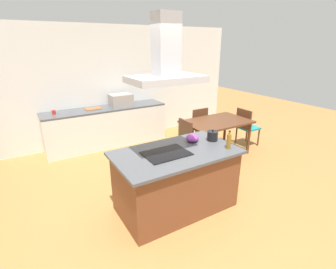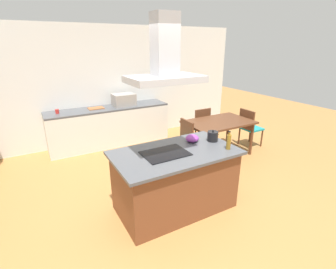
# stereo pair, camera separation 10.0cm
# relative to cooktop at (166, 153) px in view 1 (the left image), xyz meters

# --- Properties ---
(ground) EXTENTS (16.00, 16.00, 0.00)m
(ground) POSITION_rel_cooktop_xyz_m (0.16, 1.50, -0.91)
(ground) COLOR #AD753D
(wall_back) EXTENTS (7.20, 0.10, 2.70)m
(wall_back) POSITION_rel_cooktop_xyz_m (0.16, 3.25, 0.44)
(wall_back) COLOR white
(wall_back) RESTS_ON ground
(kitchen_island) EXTENTS (1.72, 0.99, 0.90)m
(kitchen_island) POSITION_rel_cooktop_xyz_m (0.16, 0.00, -0.45)
(kitchen_island) COLOR brown
(kitchen_island) RESTS_ON ground
(cooktop) EXTENTS (0.60, 0.44, 0.01)m
(cooktop) POSITION_rel_cooktop_xyz_m (0.00, 0.00, 0.00)
(cooktop) COLOR black
(cooktop) RESTS_ON kitchen_island
(tea_kettle) EXTENTS (0.21, 0.16, 0.17)m
(tea_kettle) POSITION_rel_cooktop_xyz_m (0.86, 0.06, 0.07)
(tea_kettle) COLOR black
(tea_kettle) RESTS_ON kitchen_island
(olive_oil_bottle) EXTENTS (0.06, 0.06, 0.27)m
(olive_oil_bottle) POSITION_rel_cooktop_xyz_m (0.84, -0.29, 0.11)
(olive_oil_bottle) COLOR olive
(olive_oil_bottle) RESTS_ON kitchen_island
(mixing_bowl) EXTENTS (0.20, 0.20, 0.11)m
(mixing_bowl) POSITION_rel_cooktop_xyz_m (0.56, 0.18, 0.05)
(mixing_bowl) COLOR purple
(mixing_bowl) RESTS_ON kitchen_island
(back_counter) EXTENTS (2.77, 0.62, 0.90)m
(back_counter) POSITION_rel_cooktop_xyz_m (0.10, 2.88, -0.46)
(back_counter) COLOR silver
(back_counter) RESTS_ON ground
(countertop_microwave) EXTENTS (0.50, 0.38, 0.28)m
(countertop_microwave) POSITION_rel_cooktop_xyz_m (0.47, 2.88, 0.13)
(countertop_microwave) COLOR #9E9993
(countertop_microwave) RESTS_ON back_counter
(coffee_mug_red) EXTENTS (0.08, 0.08, 0.09)m
(coffee_mug_red) POSITION_rel_cooktop_xyz_m (-0.99, 2.91, 0.04)
(coffee_mug_red) COLOR red
(coffee_mug_red) RESTS_ON back_counter
(cutting_board) EXTENTS (0.34, 0.24, 0.02)m
(cutting_board) POSITION_rel_cooktop_xyz_m (-0.18, 2.93, 0.00)
(cutting_board) COLOR #995B33
(cutting_board) RESTS_ON back_counter
(dining_table) EXTENTS (1.40, 0.90, 0.75)m
(dining_table) POSITION_rel_cooktop_xyz_m (1.93, 1.16, -0.24)
(dining_table) COLOR #59331E
(dining_table) RESTS_ON ground
(chair_at_left_end) EXTENTS (0.42, 0.42, 0.89)m
(chair_at_left_end) POSITION_rel_cooktop_xyz_m (1.02, 1.16, -0.40)
(chair_at_left_end) COLOR teal
(chair_at_left_end) RESTS_ON ground
(chair_at_right_end) EXTENTS (0.42, 0.42, 0.89)m
(chair_at_right_end) POSITION_rel_cooktop_xyz_m (2.85, 1.16, -0.40)
(chair_at_right_end) COLOR teal
(chair_at_right_end) RESTS_ON ground
(chair_facing_back_wall) EXTENTS (0.42, 0.42, 0.89)m
(chair_facing_back_wall) POSITION_rel_cooktop_xyz_m (1.93, 1.83, -0.40)
(chair_facing_back_wall) COLOR teal
(chair_facing_back_wall) RESTS_ON ground
(range_hood) EXTENTS (0.90, 0.55, 0.78)m
(range_hood) POSITION_rel_cooktop_xyz_m (-0.00, 0.00, 1.20)
(range_hood) COLOR #ADADB2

